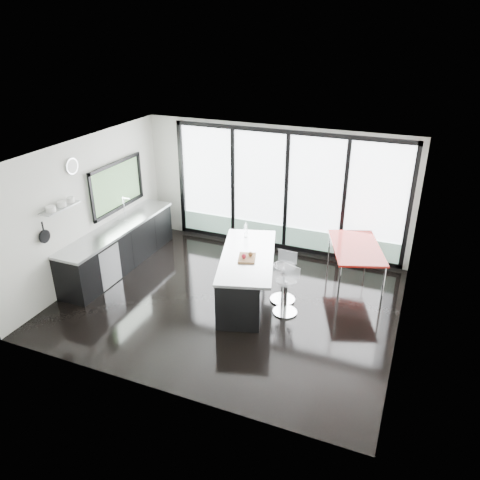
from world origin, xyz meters
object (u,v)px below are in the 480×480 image
at_px(island, 243,276).
at_px(bar_stool_far, 283,283).
at_px(red_table, 354,266).
at_px(bar_stool_near, 286,296).

height_order(island, bar_stool_far, island).
height_order(island, red_table, island).
distance_m(bar_stool_near, red_table, 1.73).
height_order(bar_stool_near, bar_stool_far, bar_stool_far).
bearing_deg(bar_stool_near, bar_stool_far, 135.89).
xyz_separation_m(island, red_table, (1.82, 1.27, -0.05)).
relative_size(bar_stool_far, red_table, 0.47).
bearing_deg(bar_stool_near, island, -169.66).
xyz_separation_m(bar_stool_near, red_table, (0.94, 1.46, 0.07)).
xyz_separation_m(bar_stool_near, bar_stool_far, (-0.17, 0.38, 0.02)).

